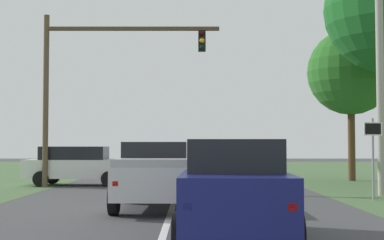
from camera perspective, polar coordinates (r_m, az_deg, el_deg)
The scene contains 8 objects.
ground_plane at distance 15.83m, azimuth -2.34°, elevation -9.14°, with size 120.00×120.00×0.00m, color #424244.
red_suv_near at distance 10.69m, azimuth 4.08°, elevation -6.88°, with size 2.25×4.50×1.91m.
pickup_truck_lead at distance 15.94m, azimuth -3.84°, elevation -5.59°, with size 2.30×4.97×1.89m.
traffic_light at distance 24.83m, azimuth -10.33°, elevation 4.79°, with size 7.69×0.40×7.51m.
keep_moving_sign at distance 19.28m, azimuth 17.75°, elevation -2.73°, with size 0.60×0.09×2.69m.
oak_tree_right at distance 29.81m, azimuth 15.66°, elevation 4.71°, with size 4.41×4.41×7.77m.
crossing_suv_far at distance 25.81m, azimuth -11.74°, elevation -4.50°, with size 4.82×2.18×1.75m.
utility_pole_right at distance 21.43m, azimuth 18.41°, elevation 5.09°, with size 0.28×0.28×9.24m, color #9E998E.
Camera 1 is at (0.58, -5.28, 1.81)m, focal length 52.30 mm.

